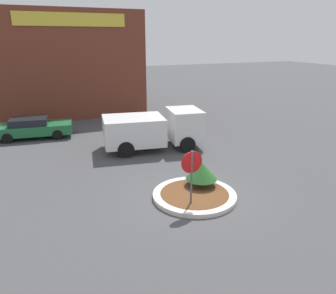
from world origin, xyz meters
name	(u,v)px	position (x,y,z in m)	size (l,w,h in m)	color
ground_plane	(194,197)	(0.00, 0.00, 0.00)	(120.00, 120.00, 0.00)	#474749
traffic_island	(194,195)	(0.00, 0.00, 0.09)	(3.26, 3.26, 0.17)	beige
stop_sign	(192,168)	(-0.48, -0.63, 1.53)	(0.81, 0.07, 2.19)	#4C4C51
island_shrub	(202,171)	(0.60, 0.57, 0.81)	(1.28, 1.28, 1.00)	brown
utility_truck	(153,129)	(0.68, 6.22, 1.15)	(5.67, 3.16, 2.13)	silver
storefront_building	(70,63)	(-2.02, 17.72, 3.97)	(10.81, 6.07, 7.94)	brown
parked_sedan_green	(33,127)	(-5.41, 11.13, 0.66)	(4.73, 2.41, 1.27)	#1E6638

